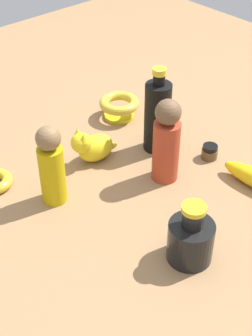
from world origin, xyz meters
TOP-DOWN VIEW (x-y plane):
  - ground at (0.00, 0.00)m, footprint 2.00×2.00m
  - cat_figurine at (-0.12, 0.00)m, footprint 0.07×0.13m
  - bottle_short at (0.24, -0.05)m, footprint 0.09×0.09m
  - bottle_tall at (-0.06, 0.15)m, footprint 0.06×0.06m
  - person_figure_adult at (0.04, 0.09)m, footprint 0.08×0.08m
  - person_figure_child at (-0.07, -0.15)m, footprint 0.07×0.07m
  - nail_polish_jar at (0.06, 0.22)m, footprint 0.04×0.04m
  - bowl at (-0.23, 0.18)m, footprint 0.11×0.11m

SIDE VIEW (x-z plane):
  - ground at x=0.00m, z-range 0.00..0.00m
  - nail_polish_jar at x=0.06m, z-range 0.00..0.04m
  - bowl at x=-0.23m, z-range 0.01..0.06m
  - cat_figurine at x=-0.12m, z-range -0.01..0.09m
  - bottle_short at x=0.24m, z-range -0.02..0.11m
  - person_figure_child at x=-0.07m, z-range 0.00..0.19m
  - bottle_tall at x=-0.06m, z-range -0.02..0.20m
  - person_figure_adult at x=0.04m, z-range 0.00..0.20m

